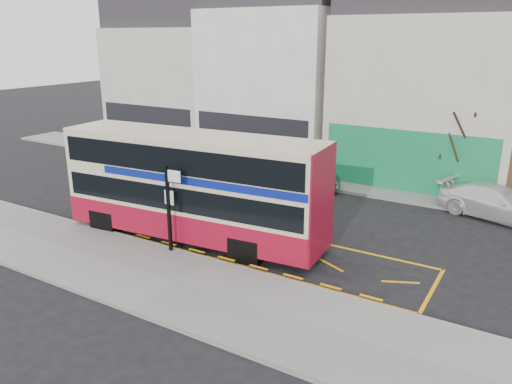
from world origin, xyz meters
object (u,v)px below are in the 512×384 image
Objects in this scene: street_tree_right at (461,121)px; double_decker_bus at (194,185)px; car_white at (497,203)px; street_tree_left at (131,83)px; car_silver at (148,152)px; bus_stop_post at (170,201)px; car_grey at (303,178)px.

double_decker_bus is at bearing -125.56° from street_tree_right.
street_tree_left is (-24.03, 2.91, 3.70)m from car_white.
car_silver is 0.79× the size of street_tree_right.
bus_stop_post is 19.63m from street_tree_left.
street_tree_left is at bearing 39.49° from car_silver.
double_decker_bus is 2.80× the size of car_grey.
double_decker_bus reaches higher than car_silver.
car_grey is 7.93m from street_tree_right.
double_decker_bus is 13.05m from street_tree_right.
double_decker_bus is 8.23m from car_grey.
car_grey is at bearing 80.43° from double_decker_bus.
car_grey is 15.86m from street_tree_left.
street_tree_right is at bearing -93.84° from car_silver.
street_tree_left is (-14.50, 13.02, 2.39)m from bus_stop_post.
bus_stop_post is 14.27m from street_tree_right.
car_silver reaches higher than car_grey.
street_tree_left is (-15.02, 3.41, 3.79)m from car_grey.
car_white is at bearing -6.90° from street_tree_left.
double_decker_bus is at bearing 159.17° from car_grey.
car_white is 0.76× the size of street_tree_left.
double_decker_bus is 2.41× the size of car_silver.
car_white is at bearing 41.75° from bus_stop_post.
car_silver is 17.66m from street_tree_right.
car_white is (9.53, 10.11, -1.31)m from bus_stop_post.
car_white is 4.22m from street_tree_right.
car_silver is at bearing 131.33° from bus_stop_post.
street_tree_left reaches higher than bus_stop_post.
car_grey is at bearing -101.58° from car_silver.
street_tree_left is (-14.34, 11.46, 2.24)m from double_decker_bus.
car_silver is 19.36m from car_white.
street_tree_right is at bearing -86.06° from car_grey.
street_tree_left is at bearing 133.14° from bus_stop_post.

